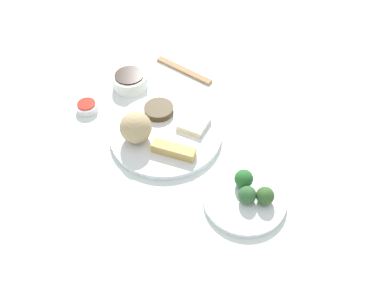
{
  "coord_description": "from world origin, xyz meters",
  "views": [
    {
      "loc": [
        -0.54,
        -0.55,
        0.87
      ],
      "look_at": [
        -0.03,
        -0.05,
        0.06
      ],
      "focal_mm": 40.12,
      "sensor_mm": 36.0,
      "label": 1
    }
  ],
  "objects_px": {
    "broccoli_plate": "(245,200)",
    "chopsticks_pair": "(184,70)",
    "soy_sauce_bowl": "(130,81)",
    "sauce_ramekin_sweet_and_sour": "(87,107)",
    "main_plate": "(166,134)"
  },
  "relations": [
    {
      "from": "soy_sauce_bowl",
      "to": "chopsticks_pair",
      "type": "xyz_separation_m",
      "value": [
        0.16,
        -0.06,
        -0.02
      ]
    },
    {
      "from": "main_plate",
      "to": "sauce_ramekin_sweet_and_sour",
      "type": "height_order",
      "value": "sauce_ramekin_sweet_and_sour"
    },
    {
      "from": "broccoli_plate",
      "to": "chopsticks_pair",
      "type": "bearing_deg",
      "value": 62.19
    },
    {
      "from": "chopsticks_pair",
      "to": "broccoli_plate",
      "type": "bearing_deg",
      "value": -117.81
    },
    {
      "from": "main_plate",
      "to": "chopsticks_pair",
      "type": "bearing_deg",
      "value": 35.79
    },
    {
      "from": "broccoli_plate",
      "to": "sauce_ramekin_sweet_and_sour",
      "type": "distance_m",
      "value": 0.52
    },
    {
      "from": "broccoli_plate",
      "to": "soy_sauce_bowl",
      "type": "bearing_deg",
      "value": 81.63
    },
    {
      "from": "main_plate",
      "to": "sauce_ramekin_sweet_and_sour",
      "type": "bearing_deg",
      "value": 111.04
    },
    {
      "from": "chopsticks_pair",
      "to": "main_plate",
      "type": "bearing_deg",
      "value": -144.21
    },
    {
      "from": "chopsticks_pair",
      "to": "sauce_ramekin_sweet_and_sour",
      "type": "bearing_deg",
      "value": 167.24
    },
    {
      "from": "broccoli_plate",
      "to": "chopsticks_pair",
      "type": "relative_size",
      "value": 0.98
    },
    {
      "from": "soy_sauce_bowl",
      "to": "sauce_ramekin_sweet_and_sour",
      "type": "xyz_separation_m",
      "value": [
        -0.15,
        0.01,
        -0.01
      ]
    },
    {
      "from": "main_plate",
      "to": "sauce_ramekin_sweet_and_sour",
      "type": "xyz_separation_m",
      "value": [
        -0.09,
        0.23,
        0.0
      ]
    },
    {
      "from": "main_plate",
      "to": "chopsticks_pair",
      "type": "distance_m",
      "value": 0.28
    },
    {
      "from": "soy_sauce_bowl",
      "to": "chopsticks_pair",
      "type": "relative_size",
      "value": 0.52
    }
  ]
}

